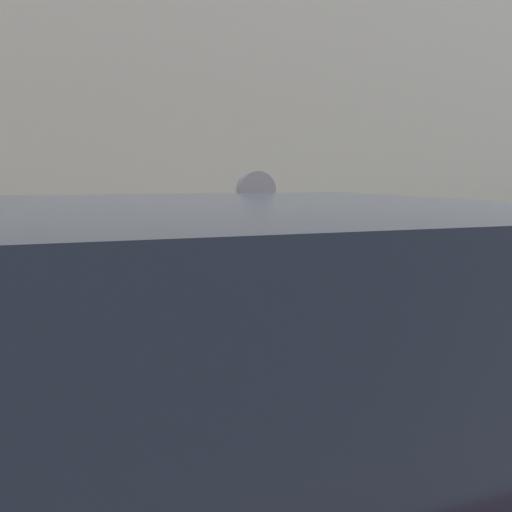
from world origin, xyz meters
The scene contains 4 objects.
sidewalk centered at (0.00, 2.20, 0.05)m, with size 24.00×2.80×0.11m.
building_facade centered at (0.00, 4.80, 3.31)m, with size 24.00×0.30×6.62m.
parking_meter centered at (0.21, 1.05, 1.13)m, with size 0.22×0.13×1.46m.
parked_car_beside_meter centered at (-0.60, -0.51, 0.72)m, with size 4.63×2.02×1.46m.
Camera 1 is at (-0.62, -1.87, 1.52)m, focal length 35.00 mm.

